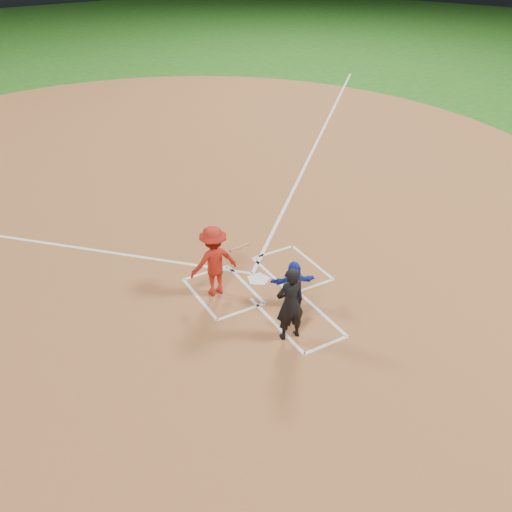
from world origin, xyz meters
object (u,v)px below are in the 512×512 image
umpire (290,304)px  home_plate (258,279)px  batter_at_plate (214,261)px  catcher (294,284)px

umpire → home_plate: bearing=-96.4°
umpire → batter_at_plate: (-0.63, 2.22, 0.01)m
catcher → home_plate: bearing=-60.8°
home_plate → umpire: 2.39m
catcher → umpire: bearing=73.3°
batter_at_plate → home_plate: bearing=-2.5°
catcher → batter_at_plate: batter_at_plate is taller
home_plate → catcher: catcher is taller
home_plate → catcher: bearing=98.6°
umpire → batter_at_plate: 2.31m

